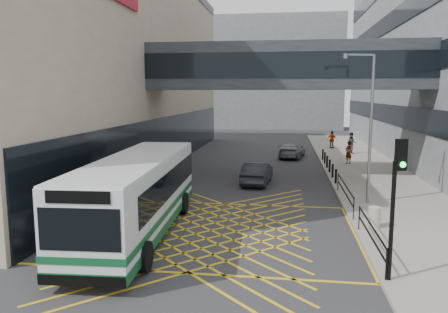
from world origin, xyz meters
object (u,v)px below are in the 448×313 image
at_px(street_lamp, 368,120).
at_px(pedestrian_b, 352,143).
at_px(car_white, 89,226).
at_px(car_dark, 257,173).
at_px(bus, 138,193).
at_px(pedestrian_a, 348,152).
at_px(traffic_light, 396,190).
at_px(pedestrian_c, 332,140).
at_px(car_silver, 292,150).
at_px(litter_bin, 374,217).

distance_m(street_lamp, pedestrian_b, 19.38).
xyz_separation_m(car_white, car_dark, (5.81, 11.93, 0.09)).
xyz_separation_m(bus, pedestrian_a, (10.96, 18.89, -0.65)).
distance_m(bus, traffic_light, 9.98).
relative_size(traffic_light, street_lamp, 0.57).
bearing_deg(pedestrian_c, car_silver, 87.51).
xyz_separation_m(car_dark, litter_bin, (5.53, -8.99, -0.11)).
relative_size(car_silver, street_lamp, 0.62).
bearing_deg(car_dark, car_silver, -95.87).
bearing_deg(bus, traffic_light, -25.23).
distance_m(car_silver, pedestrian_a, 5.90).
height_order(bus, traffic_light, traffic_light).
bearing_deg(pedestrian_a, street_lamp, 46.15).
relative_size(car_silver, pedestrian_b, 2.38).
height_order(street_lamp, pedestrian_b, street_lamp).
distance_m(litter_bin, pedestrian_c, 27.27).
bearing_deg(car_dark, pedestrian_a, -124.51).
distance_m(bus, pedestrian_c, 30.90).
bearing_deg(car_white, pedestrian_b, -103.88).
bearing_deg(car_dark, street_lamp, 146.05).
distance_m(car_silver, traffic_light, 26.76).
bearing_deg(car_white, litter_bin, -151.73).
bearing_deg(traffic_light, pedestrian_b, 60.88).
bearing_deg(pedestrian_b, car_silver, -157.42).
xyz_separation_m(car_white, street_lamp, (11.66, 7.17, 3.83)).
bearing_deg(bus, pedestrian_c, 66.80).
bearing_deg(car_white, pedestrian_c, -98.46).
distance_m(bus, pedestrian_a, 21.85).
relative_size(bus, car_silver, 2.47).
bearing_deg(street_lamp, car_dark, 124.04).
relative_size(bus, litter_bin, 13.21).
xyz_separation_m(pedestrian_a, pedestrian_c, (-0.26, 10.09, -0.03)).
height_order(car_silver, traffic_light, traffic_light).
relative_size(bus, street_lamp, 1.54).
bearing_deg(car_dark, traffic_light, 114.20).
xyz_separation_m(car_white, traffic_light, (10.80, -2.55, 2.35)).
xyz_separation_m(pedestrian_b, pedestrian_c, (-1.37, 4.03, -0.11)).
height_order(car_white, pedestrian_a, pedestrian_a).
bearing_deg(pedestrian_c, car_white, 99.15).
bearing_deg(pedestrian_a, car_dark, 10.59).
distance_m(car_dark, street_lamp, 8.41).
height_order(car_dark, car_silver, car_silver).
relative_size(car_white, traffic_light, 0.90).
height_order(street_lamp, pedestrian_c, street_lamp).
distance_m(bus, street_lamp, 11.98).
xyz_separation_m(car_white, pedestrian_c, (12.33, 30.19, 0.42)).
height_order(bus, car_white, bus).
distance_m(bus, litter_bin, 9.92).
xyz_separation_m(car_white, pedestrian_b, (13.69, 26.16, 0.52)).
relative_size(car_silver, traffic_light, 1.08).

